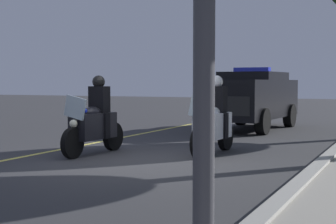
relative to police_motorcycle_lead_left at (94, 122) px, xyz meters
name	(u,v)px	position (x,y,z in m)	size (l,w,h in m)	color
ground_plane	(137,161)	(0.46, 1.30, -0.70)	(80.00, 80.00, 0.00)	#333335
curb_strip	(317,169)	(0.46, 4.80, -0.62)	(48.00, 0.24, 0.15)	#9E9B93
lane_stripe_center	(39,154)	(0.46, -1.14, -0.70)	(48.00, 0.12, 0.01)	#E0D14C
police_motorcycle_lead_left	(94,122)	(0.00, 0.00, 0.00)	(2.14, 0.60, 1.72)	black
police_motorcycle_lead_right	(213,122)	(-1.12, 2.34, 0.00)	(2.14, 0.60, 1.72)	black
police_suv	(251,97)	(-7.24, 1.46, 0.37)	(5.00, 2.28, 2.05)	black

